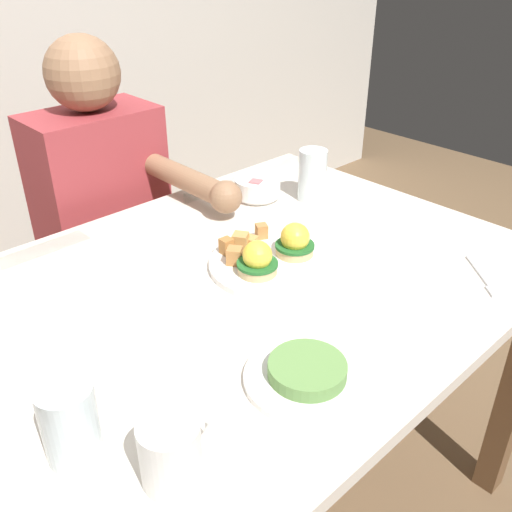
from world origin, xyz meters
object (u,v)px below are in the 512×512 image
coffee_mug (172,450)px  water_glass_near (312,178)px  fork (485,278)px  water_glass_far (71,426)px  eggs_benedict_plate (272,257)px  fruit_bowl (257,188)px  diner_person (110,218)px  side_plate (307,374)px  dining_table (247,320)px

coffee_mug → water_glass_near: water_glass_near is taller
fork → water_glass_far: bearing=168.4°
eggs_benedict_plate → fruit_bowl: 0.35m
coffee_mug → water_glass_near: 0.91m
eggs_benedict_plate → water_glass_far: size_ratio=2.28×
water_glass_far → diner_person: diner_person is taller
coffee_mug → diner_person: (0.43, 0.89, -0.14)m
fork → diner_person: 1.00m
water_glass_near → side_plate: water_glass_near is taller
dining_table → fruit_bowl: bearing=43.0°
diner_person → fruit_bowl: bearing=-52.0°
fork → side_plate: bearing=174.3°
dining_table → eggs_benedict_plate: 0.15m
eggs_benedict_plate → side_plate: (-0.21, -0.28, -0.01)m
fruit_bowl → water_glass_far: 0.88m
coffee_mug → water_glass_far: bearing=121.0°
eggs_benedict_plate → dining_table: bearing=174.6°
fork → water_glass_near: size_ratio=0.96×
fork → water_glass_far: 0.84m
fruit_bowl → diner_person: 0.44m
dining_table → water_glass_near: (0.39, 0.17, 0.17)m
fork → water_glass_near: 0.51m
fork → water_glass_near: (0.04, 0.51, 0.06)m
fruit_bowl → coffee_mug: (-0.69, -0.56, 0.02)m
dining_table → fruit_bowl: fruit_bowl is taller
eggs_benedict_plate → coffee_mug: size_ratio=2.42×
eggs_benedict_plate → fork: 0.43m
dining_table → water_glass_near: bearing=23.4°
fruit_bowl → water_glass_far: size_ratio=1.01×
eggs_benedict_plate → fork: size_ratio=2.09×
water_glass_near → side_plate: bearing=-138.9°
dining_table → fork: bearing=-44.3°
water_glass_far → fruit_bowl: bearing=30.2°
fork → coffee_mug: bearing=176.5°
side_plate → diner_person: size_ratio=0.18×
diner_person → side_plate: bearing=-100.7°
water_glass_far → water_glass_near: bearing=21.6°
water_glass_near → water_glass_far: size_ratio=1.13×
water_glass_near → fork: bearing=-94.6°
side_plate → diner_person: (0.17, 0.89, -0.10)m
fruit_bowl → diner_person: diner_person is taller
fork → fruit_bowl: bearing=95.5°
water_glass_far → dining_table: bearing=20.1°
dining_table → diner_person: 0.60m
dining_table → diner_person: bearing=87.1°
dining_table → coffee_mug: bearing=-143.5°
dining_table → side_plate: size_ratio=6.00×
dining_table → fruit_bowl: (0.29, 0.27, 0.14)m
fork → side_plate: 0.49m
fruit_bowl → side_plate: (-0.43, -0.56, -0.02)m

